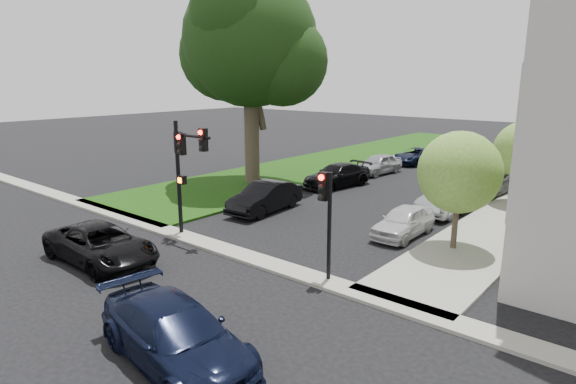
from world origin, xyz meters
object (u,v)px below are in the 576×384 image
Objects in this scene: traffic_signal_main at (184,158)px; car_cross_near at (101,244)px; car_parked_0 at (403,221)px; car_parked_6 at (337,176)px; small_tree_a at (459,172)px; car_cross_far at (175,334)px; car_parked_8 at (416,156)px; car_parked_5 at (265,197)px; traffic_signal_secondary at (326,206)px; small_tree_b at (523,150)px; small_tree_c at (552,144)px; car_parked_9 at (447,148)px; eucalyptus at (249,40)px; car_parked_3 at (501,169)px; car_parked_4 at (535,156)px; car_parked_7 at (378,164)px; car_parked_2 at (483,182)px; car_parked_1 at (449,199)px.

traffic_signal_main reaches higher than car_cross_near.
car_parked_6 is (-7.73, 6.30, 0.06)m from car_parked_0.
small_tree_a is 0.94× the size of car_cross_near.
car_cross_far reaches higher than car_parked_6.
car_parked_8 is at bearing 113.03° from car_parked_0.
traffic_signal_secondary is at bearing -39.63° from car_parked_5.
car_parked_5 is at bearing -134.82° from small_tree_b.
small_tree_c reaches higher than car_parked_8.
car_cross_near is 16.37m from car_parked_6.
car_parked_6 reaches higher than car_parked_0.
car_cross_near is 32.93m from car_parked_9.
traffic_signal_main is at bearing -78.60° from car_parked_8.
eucalyptus is 3.48× the size of traffic_signal_secondary.
eucalyptus is 2.98× the size of car_parked_3.
small_tree_c is at bearing 2.09° from car_parked_8.
small_tree_c is 0.80× the size of car_parked_6.
traffic_signal_secondary is (12.75, -9.69, -6.35)m from eucalyptus.
car_parked_5 is at bearing -173.07° from car_parked_0.
small_tree_a is 1.09× the size of car_parked_9.
car_cross_far is 1.12× the size of car_parked_5.
traffic_signal_secondary is at bearing -88.93° from car_parked_0.
car_cross_far is (0.04, -6.26, -1.89)m from traffic_signal_secondary.
car_parked_0 is at bearing 170.70° from small_tree_a.
car_parked_0 is (-0.19, 12.36, -0.09)m from car_cross_far.
small_tree_a is at bearing -44.67° from car_cross_near.
car_parked_4 reaches higher than car_parked_0.
small_tree_a is at bearing -81.26° from car_parked_3.
eucalyptus reaches higher than car_cross_far.
car_cross_near is (5.34, -13.66, -8.28)m from eucalyptus.
car_cross_far reaches higher than car_parked_7.
eucalyptus is at bearing 47.29° from car_cross_far.
small_tree_b reaches higher than car_parked_3.
car_parked_5 is (-7.43, -10.93, 0.02)m from car_parked_2.
small_tree_a is 1.04× the size of car_parked_8.
small_tree_a is 1.06× the size of small_tree_b.
car_parked_2 is (-2.26, -5.79, -1.89)m from small_tree_c.
car_parked_6 is 5.39m from car_parked_7.
car_parked_4 is at bearing 93.60° from car_parked_1.
car_parked_2 reaches higher than car_parked_7.
traffic_signal_main is at bearing -149.45° from small_tree_a.
car_parked_4 is 1.07× the size of car_parked_8.
car_parked_7 is at bearing 99.97° from car_parked_6.
small_tree_b is at bearing -67.62° from car_parked_3.
car_parked_8 is 5.59m from car_parked_9.
eucalyptus reaches higher than small_tree_b.
eucalyptus is 3.31× the size of small_tree_c.
car_parked_1 reaches higher than car_parked_4.
small_tree_c reaches higher than car_parked_7.
car_parked_0 is at bearing -90.00° from car_parked_3.
car_parked_2 is at bearing 92.62° from car_parked_1.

